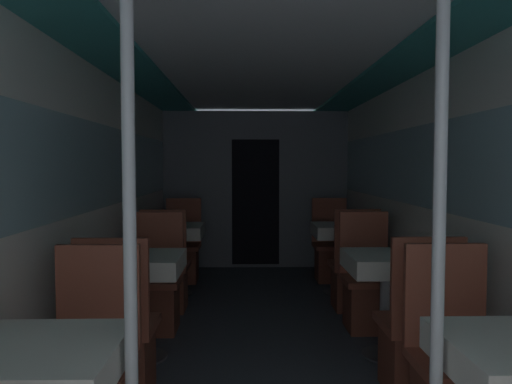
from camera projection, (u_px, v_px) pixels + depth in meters
name	position (u px, v px, depth m)	size (l,w,h in m)	color
wall_left	(96.00, 203.00, 3.76)	(0.05, 8.27, 2.12)	silver
wall_right	(429.00, 202.00, 3.82)	(0.05, 8.27, 2.12)	silver
ceiling_panel	(264.00, 63.00, 3.74)	(2.55, 8.27, 0.07)	silver
bulkhead_far	(256.00, 190.00, 6.78)	(2.49, 0.09, 2.12)	slate
dining_table_left_0	(36.00, 381.00, 1.79)	(0.60, 0.60, 0.75)	#4C4C51
support_pole_left_0	(130.00, 259.00, 1.77)	(0.05, 0.05, 2.12)	silver
dining_table_left_1	(140.00, 273.00, 3.56)	(0.60, 0.60, 0.75)	#4C4C51
chair_left_near_1	(119.00, 349.00, 2.97)	(0.42, 0.42, 0.98)	brown
chair_left_far_1	(156.00, 296.00, 4.19)	(0.42, 0.42, 0.98)	brown
dining_table_left_2	(175.00, 237.00, 5.34)	(0.60, 0.60, 0.75)	#4C4C51
chair_left_near_2	(166.00, 280.00, 4.75)	(0.42, 0.42, 0.98)	brown
chair_left_far_2	(182.00, 257.00, 5.96)	(0.42, 0.42, 0.98)	brown
support_pole_right_0	(438.00, 258.00, 1.79)	(0.05, 0.05, 2.12)	silver
dining_table_right_1	(389.00, 272.00, 3.60)	(0.60, 0.60, 0.75)	#4C4C51
chair_right_near_1	(417.00, 346.00, 3.01)	(0.42, 0.42, 0.98)	brown
chair_right_far_1	(367.00, 294.00, 4.23)	(0.42, 0.42, 0.98)	brown
dining_table_right_2	(341.00, 237.00, 5.38)	(0.60, 0.60, 0.75)	#4C4C51
chair_right_near_2	(353.00, 279.00, 4.79)	(0.42, 0.42, 0.98)	brown
chair_right_far_2	(331.00, 256.00, 6.00)	(0.42, 0.42, 0.98)	brown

